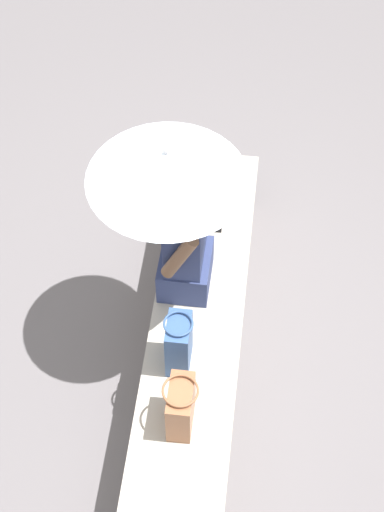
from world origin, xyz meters
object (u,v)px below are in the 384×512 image
Objects in this scene: tote_bag_canvas at (209,199)px; shoulder_bag_spare at (179,343)px; person_seated at (185,238)px; parasol at (167,166)px; handbag_black at (181,406)px.

shoulder_bag_spare reaches higher than tote_bag_canvas.
person_seated is 0.60m from parasol.
person_seated is 2.62× the size of tote_bag_canvas.
handbag_black is 0.35m from shoulder_bag_spare.
parasol is at bearing 125.27° from person_seated.
shoulder_bag_spare is at bearing -167.09° from parasol.
parasol is 1.17m from handbag_black.
handbag_black is 1.35m from tote_bag_canvas.
handbag_black is at bearing -174.43° from person_seated.
handbag_black is 0.95× the size of tote_bag_canvas.
person_seated is at bearing -54.73° from parasol.
parasol is at bearing 11.23° from handbag_black.
tote_bag_canvas is at bearing -16.28° from parasol.
tote_bag_canvas is at bearing -9.51° from person_seated.
tote_bag_canvas is at bearing -2.87° from shoulder_bag_spare.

